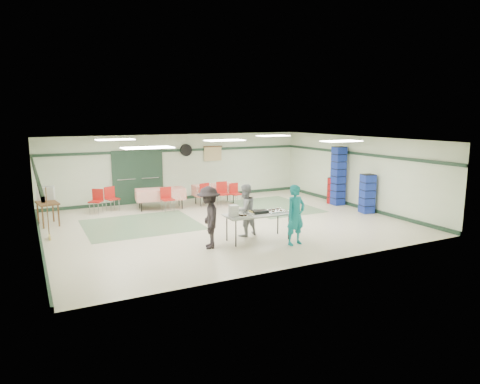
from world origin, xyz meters
name	(u,v)px	position (x,y,z in m)	size (l,w,h in m)	color
floor	(225,223)	(0.00, 0.00, 0.00)	(11.00, 11.00, 0.00)	beige
ceiling	(225,140)	(0.00, 0.00, 2.70)	(11.00, 11.00, 0.00)	silver
wall_back	(179,167)	(0.00, 4.50, 1.35)	(11.00, 11.00, 0.00)	beige
wall_front	(308,209)	(0.00, -4.50, 1.35)	(11.00, 11.00, 0.00)	beige
wall_left	(36,196)	(-5.50, 0.00, 1.35)	(9.00, 9.00, 0.00)	beige
wall_right	(357,172)	(5.50, 0.00, 1.35)	(9.00, 9.00, 0.00)	beige
trim_back	(179,150)	(0.00, 4.47, 2.05)	(11.00, 0.06, 0.10)	#1C3425
baseboard_back	(180,198)	(0.00, 4.47, 0.06)	(11.00, 0.06, 0.12)	#1C3425
trim_left	(35,170)	(-5.47, 0.00, 2.05)	(9.00, 0.06, 0.10)	#1C3425
baseboard_left	(41,243)	(-5.47, 0.00, 0.06)	(9.00, 0.06, 0.12)	#1C3425
trim_right	(357,153)	(5.47, 0.00, 2.05)	(9.00, 0.06, 0.10)	#1C3425
baseboard_right	(355,205)	(5.47, 0.00, 0.06)	(9.00, 0.06, 0.12)	#1C3425
green_patch_a	(142,225)	(-2.50, 1.00, 0.00)	(3.50, 3.00, 0.01)	slate
green_patch_b	(274,206)	(2.80, 1.50, 0.00)	(2.50, 3.50, 0.01)	slate
double_door_left	(126,178)	(-2.20, 4.44, 1.05)	(0.90, 0.06, 2.10)	gray
double_door_right	(150,176)	(-1.25, 4.44, 1.05)	(0.90, 0.06, 2.10)	gray
door_frame	(138,177)	(-1.73, 4.42, 1.05)	(2.00, 0.03, 2.15)	#1C3425
wall_fan	(186,150)	(0.30, 4.44, 2.05)	(0.50, 0.50, 0.10)	black
scroll_banner	(213,154)	(1.50, 4.44, 1.85)	(0.80, 0.02, 0.60)	#D0BE82
serving_table	(258,215)	(-0.01, -2.18, 0.72)	(1.91, 0.83, 0.76)	#B2B2AD
sheet_tray_right	(276,211)	(0.57, -2.22, 0.77)	(0.58, 0.44, 0.02)	silver
sheet_tray_mid	(252,212)	(-0.10, -2.03, 0.77)	(0.60, 0.46, 0.02)	silver
sheet_tray_left	(240,216)	(-0.60, -2.27, 0.77)	(0.55, 0.41, 0.02)	silver
baking_pan	(260,212)	(0.07, -2.15, 0.80)	(0.44, 0.27, 0.08)	black
foam_box_stack	(234,211)	(-0.76, -2.18, 0.91)	(0.22, 0.21, 0.31)	white
volunteer_teal	(296,215)	(0.70, -2.99, 0.82)	(0.60, 0.39, 1.64)	teal
volunteer_grey	(245,210)	(-0.12, -1.62, 0.76)	(0.74, 0.57, 1.51)	#9A9A9F
volunteer_dark	(209,217)	(-1.50, -2.22, 0.82)	(1.06, 0.61, 1.64)	black
dining_table_a	(214,189)	(0.95, 3.05, 0.57)	(1.67, 0.75, 0.77)	red
dining_table_b	(160,194)	(-1.25, 3.05, 0.57)	(1.89, 1.04, 0.77)	red
chair_a	(223,191)	(1.05, 2.49, 0.57)	(0.46, 0.46, 0.94)	red
chair_b	(206,193)	(0.37, 2.49, 0.57)	(0.53, 0.53, 0.93)	red
chair_c	(235,192)	(1.58, 2.48, 0.52)	(0.45, 0.45, 0.85)	red
chair_d	(167,197)	(-1.18, 2.49, 0.55)	(0.44, 0.44, 0.89)	red
chair_loose_a	(111,196)	(-2.96, 3.53, 0.54)	(0.53, 0.53, 0.89)	red
chair_loose_b	(97,199)	(-3.50, 3.32, 0.54)	(0.57, 0.57, 0.88)	red
crate_stack_blue_a	(338,176)	(5.15, 0.63, 1.14)	(0.44, 0.44, 2.28)	navy
crate_stack_red	(334,191)	(5.15, 0.83, 0.52)	(0.40, 0.40, 1.05)	maroon
crate_stack_blue_b	(367,194)	(5.15, -0.97, 0.70)	(0.43, 0.43, 1.40)	navy
printer_table	(47,205)	(-5.15, 2.31, 0.64)	(0.71, 0.97, 0.74)	brown
office_printer	(46,193)	(-5.15, 2.87, 0.95)	(0.52, 0.45, 0.41)	#A7A7A2
broom	(47,213)	(-5.23, 0.57, 0.77)	(0.03, 0.03, 1.48)	brown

